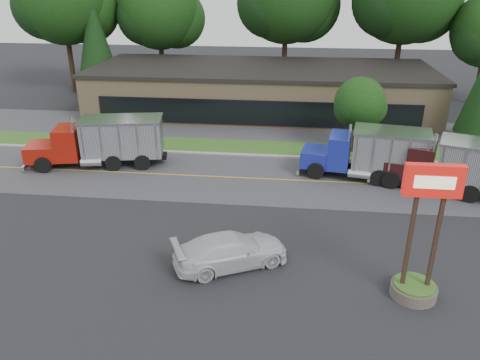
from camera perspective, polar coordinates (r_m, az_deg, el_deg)
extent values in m
plane|color=#2C2C31|center=(23.51, -7.05, -8.29)|extent=(140.00, 140.00, 0.00)
cube|color=#55555A|center=(31.32, -3.38, 0.41)|extent=(60.00, 8.00, 0.02)
cube|color=gold|center=(31.32, -3.38, 0.41)|extent=(60.00, 0.12, 0.01)
cube|color=#9E9E99|center=(35.17, -2.24, 3.12)|extent=(60.00, 0.30, 0.12)
cube|color=#325B1F|center=(36.84, -1.83, 4.10)|extent=(60.00, 3.40, 0.03)
cube|color=#55555A|center=(41.53, -0.85, 6.42)|extent=(60.00, 7.00, 0.02)
cube|color=tan|center=(46.59, 2.57, 10.88)|extent=(32.00, 12.00, 4.00)
cylinder|color=#6B6054|center=(21.46, 20.38, -12.49)|extent=(1.90, 1.90, 0.50)
cylinder|color=#325B1F|center=(21.29, 20.50, -11.84)|extent=(1.70, 1.70, 0.10)
cube|color=#332116|center=(20.09, 19.94, -7.06)|extent=(0.16, 0.16, 5.00)
cube|color=#332116|center=(20.36, 22.69, -7.10)|extent=(0.16, 0.16, 5.00)
cube|color=red|center=(19.05, 22.52, -0.07)|extent=(2.20, 0.35, 1.30)
cube|color=beige|center=(18.88, 22.66, -0.30)|extent=(1.50, 0.04, 0.50)
cube|color=beige|center=(19.22, 22.38, 0.16)|extent=(1.50, 0.04, 0.50)
cylinder|color=#382619|center=(57.91, -19.81, 12.84)|extent=(0.56, 0.56, 5.46)
sphere|color=black|center=(57.55, -18.38, 19.19)|extent=(7.49, 7.49, 7.49)
sphere|color=black|center=(57.06, -22.65, 18.90)|extent=(6.86, 6.86, 6.86)
cylinder|color=#382619|center=(56.29, -9.43, 13.27)|extent=(0.56, 0.56, 4.81)
sphere|color=black|center=(55.50, -9.90, 19.89)|extent=(8.79, 8.79, 8.79)
sphere|color=black|center=(56.22, -7.80, 18.94)|extent=(6.59, 6.59, 6.59)
sphere|color=black|center=(55.16, -11.53, 18.90)|extent=(6.04, 6.04, 6.04)
cylinder|color=#382619|center=(54.17, 5.38, 13.54)|extent=(0.56, 0.56, 5.68)
sphere|color=black|center=(54.70, 7.86, 20.31)|extent=(7.80, 7.80, 7.80)
sphere|color=black|center=(52.47, 3.75, 20.68)|extent=(7.15, 7.15, 7.15)
cylinder|color=#382619|center=(54.27, 18.44, 12.62)|extent=(0.56, 0.56, 5.94)
sphere|color=black|center=(55.28, 21.30, 19.49)|extent=(8.15, 8.15, 8.15)
sphere|color=black|center=(52.17, 17.77, 20.15)|extent=(7.47, 7.47, 7.47)
cylinder|color=#382619|center=(54.76, 27.02, 10.30)|extent=(0.56, 0.56, 3.97)
sphere|color=black|center=(53.03, 27.04, 15.17)|extent=(5.00, 5.00, 5.00)
cylinder|color=#382619|center=(54.92, -16.54, 10.32)|extent=(0.44, 0.44, 1.00)
cone|color=black|center=(54.00, -17.23, 15.93)|extent=(4.75, 4.75, 9.73)
cylinder|color=#382619|center=(41.92, 27.11, 4.64)|extent=(0.44, 0.44, 1.00)
cylinder|color=#382619|center=(36.49, 13.95, 4.90)|extent=(0.56, 0.56, 2.05)
sphere|color=black|center=(35.72, 14.39, 9.12)|extent=(3.75, 3.75, 3.75)
sphere|color=black|center=(36.38, 15.33, 8.52)|extent=(2.81, 2.81, 2.81)
sphere|color=black|center=(35.39, 13.45, 8.49)|extent=(2.58, 2.58, 2.58)
cube|color=black|center=(34.43, -16.45, 2.67)|extent=(9.06, 2.66, 0.28)
cube|color=#9D160B|center=(35.30, -22.79, 3.23)|extent=(2.55, 2.66, 1.10)
cube|color=#9D160B|center=(34.58, -20.17, 4.30)|extent=(1.99, 2.65, 2.20)
cube|color=black|center=(34.66, -21.36, 4.86)|extent=(0.45, 2.07, 0.90)
cube|color=silver|center=(33.65, -14.11, 5.08)|extent=(5.77, 3.46, 2.50)
cube|color=silver|center=(33.27, -14.33, 7.20)|extent=(5.95, 3.64, 0.12)
cylinder|color=black|center=(36.44, -21.85, 3.08)|extent=(1.15, 0.55, 1.10)
cylinder|color=black|center=(34.40, -22.88, 1.71)|extent=(1.15, 0.55, 1.10)
cylinder|color=black|center=(35.12, -12.96, 3.47)|extent=(1.15, 0.55, 1.10)
cylinder|color=black|center=(33.00, -13.49, 2.09)|extent=(1.15, 0.55, 1.10)
cube|color=black|center=(32.03, 15.15, 1.24)|extent=(7.78, 2.30, 0.28)
cube|color=#1B2596|center=(32.01, 9.27, 2.82)|extent=(2.21, 2.58, 1.10)
cube|color=#1B2596|center=(31.68, 12.04, 3.53)|extent=(1.73, 2.59, 2.20)
cube|color=black|center=(31.58, 11.04, 4.33)|extent=(0.42, 2.08, 0.90)
cube|color=silver|center=(31.56, 17.85, 3.39)|extent=(4.97, 3.25, 2.50)
cube|color=silver|center=(31.15, 18.15, 5.63)|extent=(5.15, 3.42, 0.12)
cylinder|color=black|center=(33.25, 9.76, 2.58)|extent=(1.14, 0.53, 1.10)
cylinder|color=black|center=(31.13, 9.22, 1.11)|extent=(1.14, 0.53, 1.10)
cylinder|color=black|center=(33.15, 18.11, 1.64)|extent=(1.14, 0.53, 1.10)
cylinder|color=black|center=(31.02, 18.14, 0.10)|extent=(1.14, 0.53, 1.10)
cube|color=black|center=(31.75, 24.60, -0.38)|extent=(8.55, 3.81, 0.28)
cube|color=black|center=(31.71, 18.01, 1.72)|extent=(2.72, 2.86, 1.10)
cube|color=black|center=(31.37, 21.20, 2.20)|extent=(2.22, 2.76, 2.20)
cube|color=black|center=(31.28, 20.12, 3.09)|extent=(0.75, 2.00, 0.90)
cylinder|color=black|center=(32.96, 18.53, 1.45)|extent=(1.15, 0.69, 1.10)
cylinder|color=black|center=(30.84, 17.90, -0.01)|extent=(1.15, 0.69, 1.10)
imported|color=silver|center=(21.77, -1.11, -8.56)|extent=(5.73, 4.32, 1.55)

